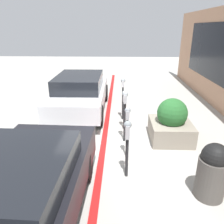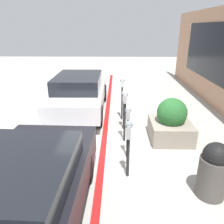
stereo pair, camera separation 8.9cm
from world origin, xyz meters
name	(u,v)px [view 1 (the left image)]	position (x,y,z in m)	size (l,w,h in m)	color
ground_plane	(107,140)	(0.00, 0.00, 0.00)	(40.00, 40.00, 0.00)	#ADAAA3
curb_strip	(104,140)	(0.00, 0.08, 0.02)	(19.00, 0.16, 0.04)	red
parking_meter_nearest	(127,138)	(-1.67, -0.55, 0.98)	(0.20, 0.17, 1.38)	#232326
parking_meter_second	(127,121)	(-0.89, -0.57, 1.05)	(0.18, 0.15, 1.40)	#232326
parking_meter_middle	(125,107)	(-0.01, -0.53, 1.09)	(0.19, 0.16, 1.54)	#232326
parking_meter_fourth	(124,101)	(0.84, -0.52, 1.00)	(0.18, 0.15, 1.33)	#232326
parking_meter_farthest	(123,89)	(1.66, -0.49, 1.15)	(0.19, 0.16, 1.55)	#232326
planter_box	(171,123)	(0.15, -1.92, 0.53)	(1.30, 1.20, 1.30)	gray
parked_car_front	(20,189)	(-3.06, 1.23, 0.74)	(4.02, 2.03, 1.39)	black
parked_car_middle	(80,92)	(2.41, 1.18, 0.81)	(4.56, 1.96, 1.52)	silver
trash_bin	(212,171)	(-2.25, -2.19, 0.59)	(0.57, 0.57, 1.19)	#514C47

